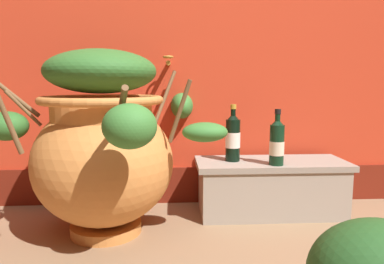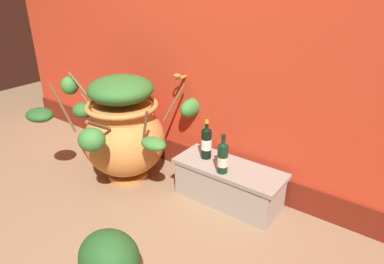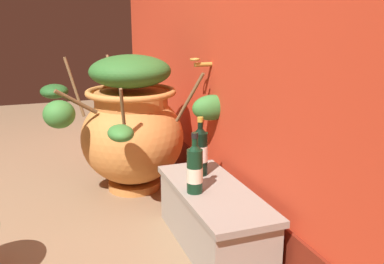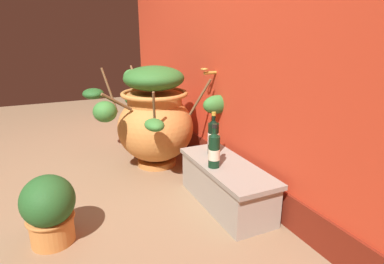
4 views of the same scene
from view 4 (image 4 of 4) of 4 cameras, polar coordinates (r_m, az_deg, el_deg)
The scene contains 7 objects.
ground_plane at distance 2.30m, azimuth -19.85°, elevation -12.06°, with size 7.00×7.00×0.00m, color #896B4C.
back_wall at distance 2.40m, azimuth 8.40°, elevation 21.98°, with size 4.40×0.33×2.60m.
terracotta_urn at distance 2.65m, azimuth -6.81°, elevation 2.69°, with size 1.16×1.00×0.84m.
stone_ledge at distance 2.11m, azimuth 6.12°, elevation -9.03°, with size 0.79×0.31×0.29m.
wine_bottle_left at distance 1.97m, azimuth 3.99°, elevation -3.10°, with size 0.07×0.07×0.28m.
wine_bottle_middle at distance 2.18m, azimuth 3.85°, elevation -0.70°, with size 0.08×0.08×0.30m.
potted_shrub at distance 1.89m, azimuth -24.26°, elevation -12.35°, with size 0.32×0.28×0.38m.
Camera 4 is at (2.02, -0.09, 1.10)m, focal length 29.74 mm.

